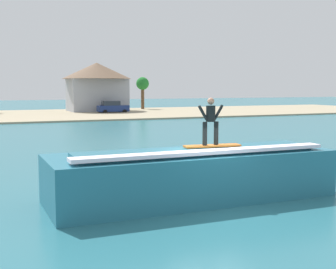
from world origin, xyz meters
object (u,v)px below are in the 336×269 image
object	(u,v)px
car_far_shore	(112,107)
surfboard	(212,146)
surfer	(211,119)
wave_crest	(192,174)
house_gabled_white	(97,83)
tree_tall_bare	(143,85)

from	to	relation	value
car_far_shore	surfboard	bearing A→B (deg)	-102.79
surfer	wave_crest	bearing A→B (deg)	148.58
wave_crest	house_gabled_white	xyz separation A→B (m)	(11.25, 55.91, 3.67)
surfer	tree_tall_bare	distance (m)	62.52
surfer	tree_tall_bare	bearing A→B (deg)	71.88
wave_crest	car_far_shore	world-z (taller)	car_far_shore
surfer	tree_tall_bare	world-z (taller)	tree_tall_bare
surfer	car_far_shore	size ratio (longest dim) A/B	0.36
wave_crest	tree_tall_bare	world-z (taller)	tree_tall_bare
surfer	car_far_shore	bearing A→B (deg)	77.13
surfer	car_far_shore	xyz separation A→B (m)	(11.73, 51.33, -1.87)
surfboard	surfer	size ratio (longest dim) A/B	1.25
surfer	house_gabled_white	size ratio (longest dim) A/B	0.15
wave_crest	car_far_shore	bearing A→B (deg)	76.49
surfer	surfboard	bearing A→B (deg)	10.25
tree_tall_bare	car_far_shore	bearing A→B (deg)	-133.68
tree_tall_bare	house_gabled_white	bearing A→B (deg)	-160.01
surfer	car_far_shore	distance (m)	52.69
tree_tall_bare	wave_crest	bearing A→B (deg)	-108.67
car_far_shore	house_gabled_white	world-z (taller)	house_gabled_white
wave_crest	tree_tall_bare	distance (m)	62.46
car_far_shore	tree_tall_bare	bearing A→B (deg)	46.32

